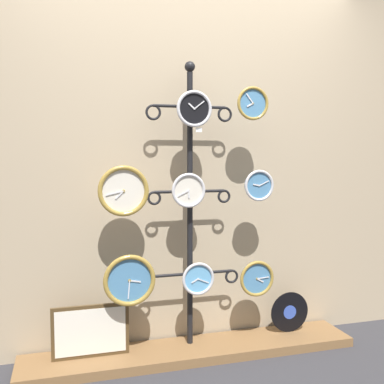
# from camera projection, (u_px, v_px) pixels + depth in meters

# --- Properties ---
(ground_plane) EXTENTS (12.00, 12.00, 0.00)m
(ground_plane) POSITION_uv_depth(u_px,v_px,m) (209.00, 381.00, 2.62)
(ground_plane) COLOR #333338
(shop_wall) EXTENTS (4.40, 0.04, 2.80)m
(shop_wall) POSITION_uv_depth(u_px,v_px,m) (183.00, 143.00, 3.05)
(shop_wall) COLOR tan
(shop_wall) RESTS_ON ground_plane
(low_shelf) EXTENTS (2.20, 0.36, 0.06)m
(low_shelf) POSITION_uv_depth(u_px,v_px,m) (192.00, 351.00, 2.95)
(low_shelf) COLOR brown
(low_shelf) RESTS_ON ground_plane
(display_stand) EXTENTS (0.69, 0.39, 1.91)m
(display_stand) POSITION_uv_depth(u_px,v_px,m) (190.00, 262.00, 2.96)
(display_stand) COLOR black
(display_stand) RESTS_ON ground_plane
(clock_top_center) EXTENTS (0.23, 0.04, 0.23)m
(clock_top_center) POSITION_uv_depth(u_px,v_px,m) (194.00, 109.00, 2.79)
(clock_top_center) COLOR black
(clock_top_right) EXTENTS (0.22, 0.04, 0.22)m
(clock_top_right) POSITION_uv_depth(u_px,v_px,m) (252.00, 103.00, 2.89)
(clock_top_right) COLOR #4C84B2
(clock_middle_left) EXTENTS (0.31, 0.04, 0.31)m
(clock_middle_left) POSITION_uv_depth(u_px,v_px,m) (123.00, 191.00, 2.72)
(clock_middle_left) COLOR silver
(clock_middle_center) EXTENTS (0.22, 0.04, 0.22)m
(clock_middle_center) POSITION_uv_depth(u_px,v_px,m) (188.00, 190.00, 2.85)
(clock_middle_center) COLOR silver
(clock_middle_right) EXTENTS (0.21, 0.04, 0.21)m
(clock_middle_right) POSITION_uv_depth(u_px,v_px,m) (259.00, 186.00, 2.94)
(clock_middle_right) COLOR #4C84B2
(clock_bottom_left) EXTENTS (0.32, 0.04, 0.32)m
(clock_bottom_left) POSITION_uv_depth(u_px,v_px,m) (129.00, 280.00, 2.74)
(clock_bottom_left) COLOR #4C84B2
(clock_bottom_center) EXTENTS (0.21, 0.04, 0.21)m
(clock_bottom_center) POSITION_uv_depth(u_px,v_px,m) (198.00, 279.00, 2.87)
(clock_bottom_center) COLOR #60A8DB
(clock_bottom_right) EXTENTS (0.24, 0.04, 0.24)m
(clock_bottom_right) POSITION_uv_depth(u_px,v_px,m) (257.00, 278.00, 3.02)
(clock_bottom_right) COLOR #4C84B2
(vinyl_record) EXTENTS (0.29, 0.01, 0.29)m
(vinyl_record) POSITION_uv_depth(u_px,v_px,m) (290.00, 312.00, 3.18)
(vinyl_record) COLOR black
(vinyl_record) RESTS_ON low_shelf
(picture_frame) EXTENTS (0.47, 0.02, 0.33)m
(picture_frame) POSITION_uv_depth(u_px,v_px,m) (91.00, 331.00, 2.78)
(picture_frame) COLOR #4C381E
(picture_frame) RESTS_ON low_shelf
(price_tag_upper) EXTENTS (0.04, 0.00, 0.03)m
(price_tag_upper) POSITION_uv_depth(u_px,v_px,m) (199.00, 130.00, 2.81)
(price_tag_upper) COLOR white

